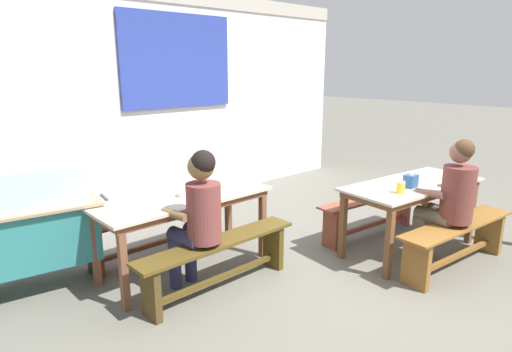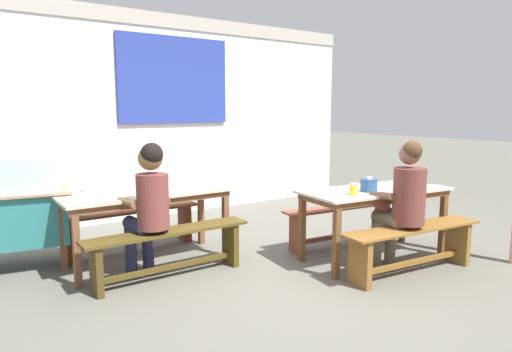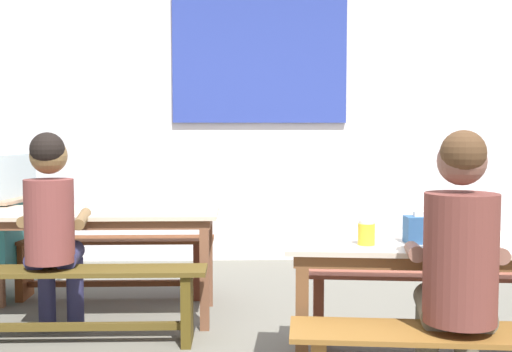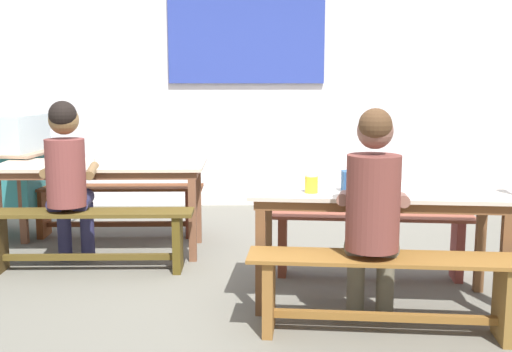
{
  "view_description": "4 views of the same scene",
  "coord_description": "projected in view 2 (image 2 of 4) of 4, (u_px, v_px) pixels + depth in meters",
  "views": [
    {
      "loc": [
        -3.33,
        -2.34,
        1.94
      ],
      "look_at": [
        -0.41,
        0.83,
        0.84
      ],
      "focal_mm": 30.29,
      "sensor_mm": 36.0,
      "label": 1
    },
    {
      "loc": [
        -2.85,
        -3.35,
        1.58
      ],
      "look_at": [
        -0.25,
        0.39,
        0.9
      ],
      "focal_mm": 31.51,
      "sensor_mm": 36.0,
      "label": 2
    },
    {
      "loc": [
        -0.22,
        -3.22,
        1.29
      ],
      "look_at": [
        -0.1,
        0.68,
        1.01
      ],
      "focal_mm": 42.91,
      "sensor_mm": 36.0,
      "label": 3
    },
    {
      "loc": [
        -0.02,
        -4.17,
        1.47
      ],
      "look_at": [
        0.07,
        0.35,
        0.74
      ],
      "focal_mm": 44.03,
      "sensor_mm": 36.0,
      "label": 4
    }
  ],
  "objects": [
    {
      "name": "dining_table_near",
      "position": [
        375.0,
        196.0,
        4.73
      ],
      "size": [
        1.68,
        0.87,
        0.75
      ],
      "color": "beige",
      "rests_on": "ground_plane"
    },
    {
      "name": "bench_far_back",
      "position": [
        130.0,
        223.0,
        5.06
      ],
      "size": [
        1.59,
        0.31,
        0.47
      ],
      "color": "brown",
      "rests_on": "ground_plane"
    },
    {
      "name": "tissue_box",
      "position": [
        369.0,
        185.0,
        4.56
      ],
      "size": [
        0.13,
        0.11,
        0.15
      ],
      "color": "#2B558B",
      "rests_on": "dining_table_near"
    },
    {
      "name": "ground_plane",
      "position": [
        298.0,
        266.0,
        4.56
      ],
      "size": [
        40.0,
        40.0,
        0.0
      ],
      "primitive_type": "plane",
      "color": "#656358"
    },
    {
      "name": "condiment_jar",
      "position": [
        354.0,
        189.0,
        4.38
      ],
      "size": [
        0.08,
        0.08,
        0.12
      ],
      "color": "yellow",
      "rests_on": "dining_table_near"
    },
    {
      "name": "person_left_back_turned",
      "position": [
        149.0,
        201.0,
        4.11
      ],
      "size": [
        0.43,
        0.52,
        1.29
      ],
      "color": "#2D2C53",
      "rests_on": "ground_plane"
    },
    {
      "name": "bench_near_back",
      "position": [
        342.0,
        220.0,
        5.24
      ],
      "size": [
        1.53,
        0.41,
        0.47
      ],
      "color": "brown",
      "rests_on": "ground_plane"
    },
    {
      "name": "bench_far_front",
      "position": [
        169.0,
        246.0,
        4.2
      ],
      "size": [
        1.59,
        0.27,
        0.47
      ],
      "color": "#503F17",
      "rests_on": "ground_plane"
    },
    {
      "name": "soup_bowl",
      "position": [
        147.0,
        189.0,
        4.56
      ],
      "size": [
        0.13,
        0.13,
        0.04
      ],
      "primitive_type": "cylinder",
      "color": "silver",
      "rests_on": "dining_table_far"
    },
    {
      "name": "dining_table_far",
      "position": [
        147.0,
        199.0,
        4.58
      ],
      "size": [
        1.69,
        0.68,
        0.75
      ],
      "color": "beige",
      "rests_on": "ground_plane"
    },
    {
      "name": "backdrop_wall",
      "position": [
        172.0,
        112.0,
        6.71
      ],
      "size": [
        6.43,
        0.23,
        2.94
      ],
      "color": "white",
      "rests_on": "ground_plane"
    },
    {
      "name": "bench_near_front",
      "position": [
        413.0,
        244.0,
        4.32
      ],
      "size": [
        1.58,
        0.48,
        0.47
      ],
      "color": "brown",
      "rests_on": "ground_plane"
    },
    {
      "name": "person_near_front",
      "position": [
        403.0,
        199.0,
        4.28
      ],
      "size": [
        0.46,
        0.55,
        1.3
      ],
      "color": "#696350",
      "rests_on": "ground_plane"
    }
  ]
}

